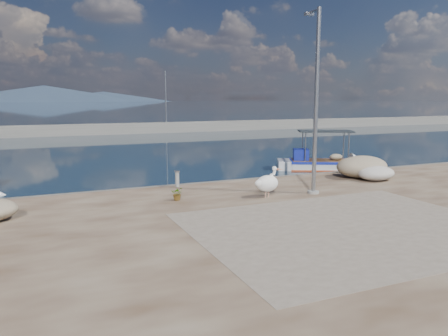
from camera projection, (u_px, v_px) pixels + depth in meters
ground at (268, 221)px, 15.00m from camera, size 1400.00×1400.00×0.00m
quay at (403, 280)px, 9.53m from camera, size 44.00×22.00×0.50m
quay_patch at (350, 227)px, 12.60m from camera, size 9.00×7.00×0.01m
breakwater at (100, 129)px, 51.09m from camera, size 120.00×2.20×7.50m
mountains at (40, 94)px, 603.23m from camera, size 370.00×280.00×22.00m
boat_right at (323, 166)px, 25.97m from camera, size 5.83×4.19×2.70m
pelican at (268, 183)px, 16.34m from camera, size 1.20×0.62×1.16m
lamp_post at (316, 108)px, 16.60m from camera, size 0.44×0.96×7.00m
bollard_near at (177, 178)px, 18.31m from camera, size 0.23×0.23×0.68m
potted_plant at (178, 194)px, 15.90m from camera, size 0.56×0.53×0.50m
net_pile_c at (362, 167)px, 20.49m from camera, size 2.59×1.85×1.02m
net_pile_d at (376, 173)px, 19.72m from camera, size 1.78×1.33×0.67m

